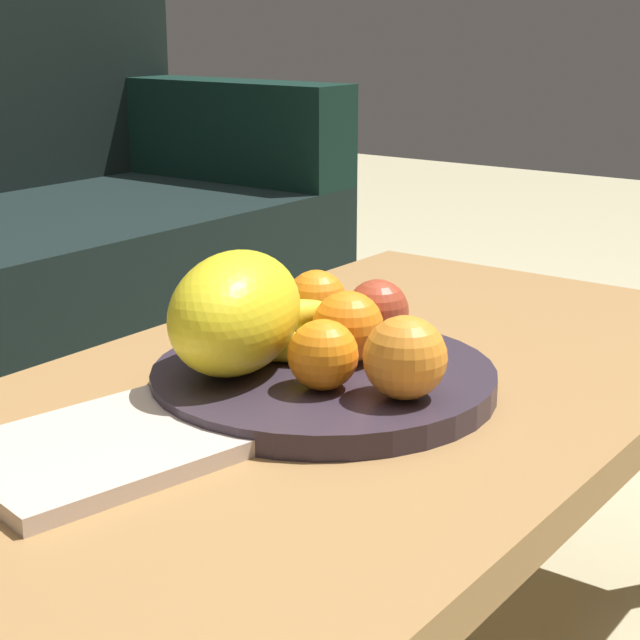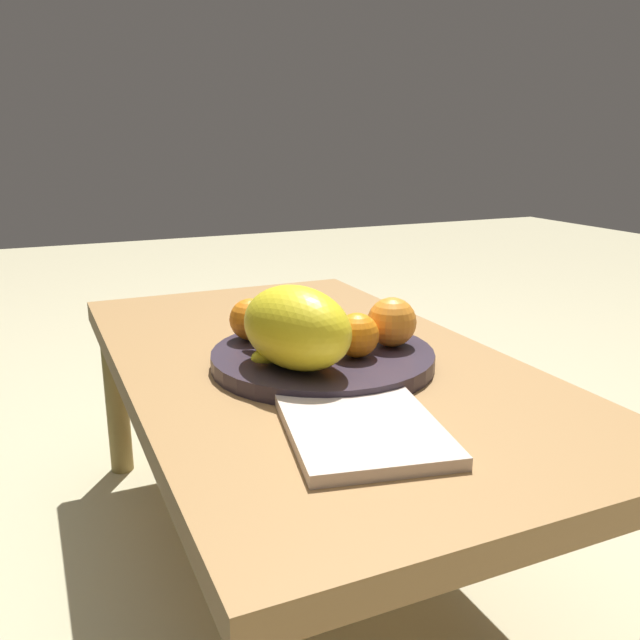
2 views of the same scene
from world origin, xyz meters
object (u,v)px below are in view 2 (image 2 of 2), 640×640
Objects in this scene: coffee_table at (311,381)px; banana_bunch at (287,339)px; orange_front at (357,335)px; orange_back at (392,322)px; fruit_bowl at (320,358)px; melon_large_front at (296,327)px; magazine at (360,425)px; orange_right at (250,319)px; apple_front at (294,313)px; orange_left at (318,322)px.

coffee_table is 0.13m from banana_bunch.
orange_front is 0.08m from orange_back.
melon_large_front is (-0.06, 0.06, 0.07)m from fruit_bowl.
banana_bunch is (-0.01, 0.06, 0.04)m from fruit_bowl.
banana_bunch reaches higher than magazine.
magazine is (-0.34, -0.03, -0.05)m from orange_right.
apple_front is (0.16, -0.06, -0.03)m from melon_large_front.
fruit_bowl is at bearing 78.67° from orange_back.
orange_front and orange_right have the same top height.
melon_large_front reaches higher than orange_right.
melon_large_front is at bearing 175.84° from banana_bunch.
coffee_table is 0.14m from orange_front.
orange_left is 0.12m from orange_back.
melon_large_front is at bearing 94.48° from orange_front.
orange_front is 0.09m from orange_left.
orange_left is at bearing -19.72° from fruit_bowl.
orange_left is at bearing -1.85° from magazine.
coffee_table is at bearing 24.56° from orange_left.
orange_front is at bearing -165.30° from apple_front.
orange_front reaches higher than magazine.
banana_bunch is at bearing -4.16° from melon_large_front.
magazine is (-0.29, 0.06, 0.05)m from coffee_table.
apple_front is at bearing -85.90° from orange_right.
orange_back is at bearing -101.33° from fruit_bowl.
orange_left is (-0.02, -0.01, 0.11)m from coffee_table.
magazine is (-0.23, -0.01, -0.05)m from banana_bunch.
orange_front is at bearing -85.52° from melon_large_front.
fruit_bowl is 0.07m from banana_bunch.
magazine is at bearing 142.19° from orange_back.
banana_bunch is (-0.06, 0.06, 0.10)m from coffee_table.
orange_front and apple_front have the same top height.
apple_front reaches higher than magazine.
melon_large_front is 0.18m from apple_front.
melon_large_front is 0.76× the size of magazine.
orange_right reaches higher than fruit_bowl.
orange_front is 0.27× the size of magazine.
orange_right is at bearing 38.59° from orange_front.
fruit_bowl is 5.13× the size of orange_front.
orange_right is 0.08m from apple_front.
melon_large_front reaches higher than orange_left.
orange_right is at bearing 57.51° from orange_back.
melon_large_front is (-0.10, 0.07, 0.13)m from coffee_table.
melon_large_front is 0.20m from magazine.
melon_large_front reaches higher than fruit_bowl.
orange_left reaches higher than coffee_table.
melon_large_front is at bearing 147.11° from coffee_table.
fruit_bowl is at bearing -78.76° from banana_bunch.
melon_large_front reaches higher than banana_bunch.
orange_right is 0.23m from orange_back.
orange_left is 0.28m from magazine.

